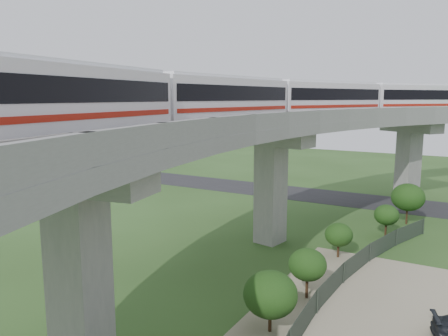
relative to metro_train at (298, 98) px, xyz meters
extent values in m
plane|color=#2C491D|center=(-1.94, -13.70, -12.31)|extent=(160.00, 160.00, 0.00)
cube|color=#232326|center=(-1.94, 16.30, -12.29)|extent=(60.00, 8.00, 0.03)
cube|color=#99968E|center=(7.18, 18.10, -8.11)|extent=(2.86, 2.93, 8.40)
cube|color=#99968E|center=(7.18, 18.10, -3.31)|extent=(7.21, 5.74, 1.20)
cube|color=#99968E|center=(-1.03, -3.28, -8.11)|extent=(2.35, 2.51, 8.40)
cube|color=#99968E|center=(-1.03, -3.28, -3.31)|extent=(7.31, 3.58, 1.20)
cube|color=#99968E|center=(-1.03, -24.11, -8.11)|extent=(2.35, 2.51, 8.40)
cube|color=#99968E|center=(-1.03, -24.11, -3.31)|extent=(7.31, 3.58, 1.20)
cube|color=gray|center=(4.25, 12.84, -2.31)|extent=(16.42, 20.91, 0.80)
cube|color=gray|center=(0.39, 14.74, -1.41)|extent=(8.66, 17.08, 1.00)
cube|color=gray|center=(8.10, 10.94, -1.41)|extent=(8.66, 17.08, 1.00)
cube|color=brown|center=(2.27, 13.81, -1.85)|extent=(10.68, 18.08, 0.12)
cube|color=black|center=(2.27, 13.81, -1.73)|extent=(9.69, 17.59, 0.12)
cube|color=brown|center=(6.22, 11.87, -1.85)|extent=(10.68, 18.08, 0.12)
cube|color=black|center=(6.22, 11.87, -1.73)|extent=(9.69, 17.59, 0.12)
cube|color=gray|center=(-1.24, -4.57, -2.31)|extent=(11.77, 20.03, 0.80)
cube|color=gray|center=(-5.49, -3.91, -1.41)|extent=(3.22, 18.71, 1.00)
cube|color=gray|center=(3.01, -5.22, -1.41)|extent=(3.22, 18.71, 1.00)
cube|color=brown|center=(-3.42, -4.23, -1.85)|extent=(5.44, 19.05, 0.12)
cube|color=black|center=(-3.42, -4.23, -1.73)|extent=(4.35, 18.88, 0.12)
cube|color=brown|center=(0.93, -4.90, -1.85)|extent=(5.44, 19.05, 0.12)
cube|color=black|center=(0.93, -4.90, -1.73)|extent=(4.35, 18.88, 0.12)
cube|color=gray|center=(-1.24, -22.82, -2.31)|extent=(11.77, 20.03, 0.80)
cube|color=gray|center=(-5.49, -23.48, -1.41)|extent=(3.22, 18.71, 1.00)
cube|color=gray|center=(3.01, -22.17, -1.41)|extent=(3.22, 18.71, 1.00)
cube|color=brown|center=(-3.42, -23.16, -1.85)|extent=(5.44, 19.05, 0.12)
cube|color=black|center=(-3.42, -23.16, -1.73)|extent=(4.35, 18.88, 0.12)
cube|color=brown|center=(0.93, -22.49, -1.85)|extent=(5.44, 19.05, 0.12)
cube|color=black|center=(0.93, -22.49, -1.73)|extent=(4.35, 18.88, 0.12)
cube|color=white|center=(-3.60, -21.84, -0.07)|extent=(4.64, 15.22, 3.20)
cube|color=white|center=(-3.60, -21.84, 1.63)|extent=(4.01, 14.41, 0.22)
cube|color=black|center=(-3.60, -21.84, 0.38)|extent=(4.62, 14.64, 1.15)
cube|color=#AD1F11|center=(-3.60, -21.84, -0.82)|extent=(4.62, 14.64, 0.30)
cube|color=black|center=(-3.60, -21.84, -1.53)|extent=(3.55, 12.89, 0.28)
cube|color=white|center=(-3.70, -6.28, -0.07)|extent=(4.47, 15.21, 3.20)
cube|color=white|center=(-3.70, -6.28, 1.63)|extent=(3.84, 14.41, 0.22)
cube|color=black|center=(-3.70, -6.28, 0.38)|extent=(4.46, 14.63, 1.15)
cube|color=#AD1F11|center=(-3.70, -6.28, -0.82)|extent=(4.46, 14.63, 0.30)
cube|color=black|center=(-3.70, -6.28, -1.53)|extent=(3.41, 12.89, 0.28)
cube|color=white|center=(0.07, 8.81, -0.07)|extent=(7.94, 14.96, 3.20)
cube|color=white|center=(0.07, 8.81, 1.63)|extent=(7.17, 14.07, 0.22)
cube|color=black|center=(0.07, 8.81, 0.38)|extent=(7.78, 14.42, 1.15)
cube|color=#AD1F11|center=(0.07, 8.81, -0.82)|extent=(7.78, 14.42, 0.30)
cube|color=black|center=(0.07, 8.81, -1.53)|extent=(6.38, 12.57, 0.28)
cube|color=white|center=(7.47, 22.50, -0.07)|extent=(10.92, 13.77, 3.20)
cube|color=white|center=(7.47, 22.50, 1.63)|extent=(10.05, 12.85, 0.22)
cube|color=black|center=(7.47, 22.50, 0.38)|extent=(10.62, 13.32, 1.15)
cube|color=#AD1F11|center=(7.47, 22.50, -0.82)|extent=(10.62, 13.32, 0.30)
cube|color=black|center=(7.47, 22.50, -1.53)|extent=(8.96, 11.47, 0.28)
cylinder|color=#2D382D|center=(10.31, 5.60, -11.56)|extent=(0.08, 0.08, 1.50)
cube|color=#2D382D|center=(9.44, 3.28, -11.56)|extent=(1.69, 4.77, 1.40)
cylinder|color=#2D382D|center=(8.68, 0.93, -11.56)|extent=(0.08, 0.08, 1.50)
cube|color=#2D382D|center=(8.04, -1.46, -11.56)|extent=(1.23, 4.91, 1.40)
cylinder|color=#2D382D|center=(7.51, -3.87, -11.56)|extent=(0.08, 0.08, 1.50)
cube|color=#2D382D|center=(7.09, -6.31, -11.56)|extent=(0.75, 4.99, 1.40)
cylinder|color=#2D382D|center=(6.80, -8.76, -11.56)|extent=(0.08, 0.08, 1.50)
cube|color=#2D382D|center=(6.62, -11.23, -11.56)|extent=(0.27, 5.04, 1.40)
cylinder|color=#2D382D|center=(6.56, -13.70, -11.56)|extent=(0.08, 0.08, 1.50)
cube|color=#2D382D|center=(6.62, -16.17, -11.56)|extent=(0.27, 5.04, 1.40)
cylinder|color=#382314|center=(8.51, 8.34, -11.42)|extent=(0.18, 0.18, 1.77)
ellipsoid|color=#163B12|center=(8.51, 8.34, -9.59)|extent=(3.17, 3.17, 2.70)
cylinder|color=#382314|center=(7.46, 2.97, -11.60)|extent=(0.18, 0.18, 1.42)
ellipsoid|color=#163B12|center=(7.46, 2.97, -10.24)|extent=(2.15, 2.15, 1.83)
cylinder|color=#382314|center=(5.14, -4.10, -11.70)|extent=(0.18, 0.18, 1.21)
ellipsoid|color=#163B12|center=(5.14, -4.10, -10.46)|extent=(2.14, 2.14, 1.82)
cylinder|color=#382314|center=(5.36, -12.07, -11.56)|extent=(0.18, 0.18, 1.50)
ellipsoid|color=#163B12|center=(5.36, -12.07, -10.11)|extent=(2.35, 2.35, 2.00)
cylinder|color=#382314|center=(4.98, -16.85, -11.68)|extent=(0.18, 0.18, 1.26)
ellipsoid|color=#163B12|center=(4.98, -16.85, -10.18)|extent=(2.89, 2.89, 2.46)
camera|label=1|loc=(13.59, -36.79, 0.03)|focal=35.00mm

